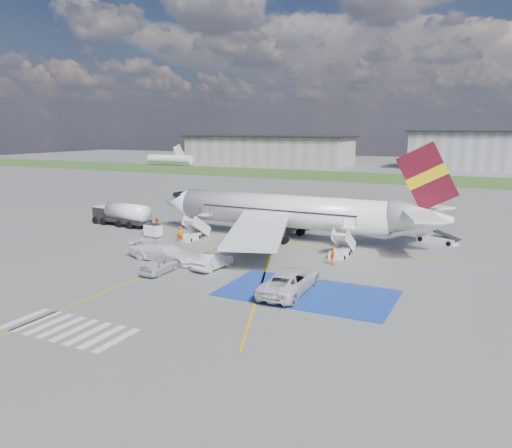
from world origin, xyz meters
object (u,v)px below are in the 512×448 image
object	(u,v)px
fuel_tanker	(122,216)
car_silver_a	(160,265)
airliner	(293,212)
van_white_a	(290,277)
belt_loader	(438,240)
gpu_cart	(153,231)
van_white_b	(165,250)
car_silver_b	(213,261)

from	to	relation	value
fuel_tanker	car_silver_a	xyz separation A→B (m)	(18.64, -16.41, -0.59)
fuel_tanker	car_silver_a	bearing A→B (deg)	-34.01
airliner	van_white_a	size ratio (longest dim) A/B	5.61
airliner	car_silver_a	world-z (taller)	airliner
airliner	belt_loader	xyz separation A→B (m)	(15.90, 5.78, -3.02)
gpu_cart	belt_loader	world-z (taller)	gpu_cart
fuel_tanker	van_white_a	xyz separation A→B (m)	(31.50, -16.00, -0.10)
belt_loader	van_white_b	world-z (taller)	van_white_b
van_white_b	fuel_tanker	bearing A→B (deg)	58.39
airliner	fuel_tanker	xyz separation A→B (m)	(-24.40, -2.24, -2.06)
gpu_cart	belt_loader	bearing A→B (deg)	24.60
van_white_a	van_white_b	world-z (taller)	van_white_a
gpu_cart	van_white_b	distance (m)	11.88
airliner	van_white_b	size ratio (longest dim) A/B	6.03
van_white_b	gpu_cart	bearing A→B (deg)	49.18
airliner	gpu_cart	xyz separation A→B (m)	(-16.00, -6.30, -2.64)
fuel_tanker	belt_loader	world-z (taller)	fuel_tanker
van_white_a	fuel_tanker	bearing A→B (deg)	-29.34
fuel_tanker	van_white_b	bearing A→B (deg)	-30.22
fuel_tanker	van_white_b	xyz separation A→B (m)	(16.52, -12.71, -0.14)
fuel_tanker	car_silver_b	distance (m)	25.84
car_silver_b	gpu_cart	bearing A→B (deg)	-26.97
fuel_tanker	gpu_cart	distance (m)	9.34
car_silver_a	belt_loader	bearing A→B (deg)	-132.53
van_white_b	belt_loader	bearing A→B (deg)	-42.96
car_silver_a	van_white_b	world-z (taller)	van_white_b
car_silver_a	van_white_b	xyz separation A→B (m)	(-2.12, 3.70, 0.46)
belt_loader	airliner	bearing A→B (deg)	-140.32
car_silver_b	van_white_a	xyz separation A→B (m)	(9.17, -3.01, 0.46)
belt_loader	van_white_a	distance (m)	25.60
fuel_tanker	van_white_a	size ratio (longest dim) A/B	1.45
belt_loader	van_white_b	bearing A→B (deg)	-119.22
car_silver_a	van_white_a	bearing A→B (deg)	-179.18
car_silver_a	van_white_a	world-z (taller)	van_white_a
fuel_tanker	belt_loader	distance (m)	41.09
airliner	van_white_b	bearing A→B (deg)	-117.77
gpu_cart	belt_loader	size ratio (longest dim) A/B	0.41
belt_loader	car_silver_b	world-z (taller)	car_silver_b
car_silver_a	car_silver_b	distance (m)	5.02
fuel_tanker	van_white_b	distance (m)	20.85
gpu_cart	car_silver_a	world-z (taller)	gpu_cart
gpu_cart	car_silver_a	distance (m)	16.05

